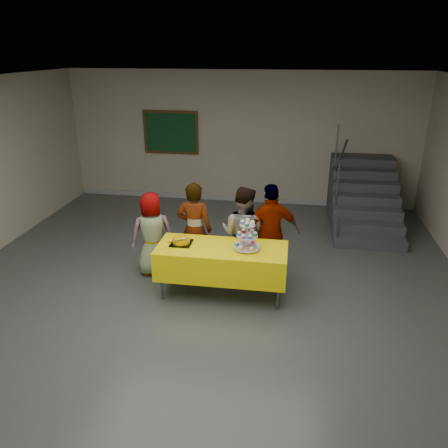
# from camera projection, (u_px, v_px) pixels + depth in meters

# --- Properties ---
(room_shell) EXTENTS (10.00, 10.04, 3.02)m
(room_shell) POSITION_uv_depth(u_px,v_px,m) (189.00, 166.00, 5.18)
(room_shell) COLOR #4C514C
(room_shell) RESTS_ON ground
(bake_table) EXTENTS (1.88, 0.78, 0.77)m
(bake_table) POSITION_uv_depth(u_px,v_px,m) (222.00, 260.00, 6.35)
(bake_table) COLOR #595960
(bake_table) RESTS_ON ground
(cupcake_stand) EXTENTS (0.38, 0.38, 0.44)m
(cupcake_stand) POSITION_uv_depth(u_px,v_px,m) (247.00, 238.00, 6.15)
(cupcake_stand) COLOR silver
(cupcake_stand) RESTS_ON bake_table
(bear_cake) EXTENTS (0.32, 0.36, 0.12)m
(bear_cake) POSITION_uv_depth(u_px,v_px,m) (181.00, 240.00, 6.36)
(bear_cake) COLOR black
(bear_cake) RESTS_ON bake_table
(schoolchild_a) EXTENTS (0.78, 0.66, 1.37)m
(schoolchild_a) POSITION_uv_depth(u_px,v_px,m) (152.00, 234.00, 6.94)
(schoolchild_a) COLOR slate
(schoolchild_a) RESTS_ON ground
(schoolchild_b) EXTENTS (0.58, 0.39, 1.55)m
(schoolchild_b) POSITION_uv_depth(u_px,v_px,m) (195.00, 230.00, 6.87)
(schoolchild_b) COLOR slate
(schoolchild_b) RESTS_ON ground
(schoolchild_c) EXTENTS (0.86, 0.75, 1.51)m
(schoolchild_c) POSITION_uv_depth(u_px,v_px,m) (243.00, 233.00, 6.78)
(schoolchild_c) COLOR slate
(schoolchild_c) RESTS_ON ground
(schoolchild_d) EXTENTS (0.99, 0.65, 1.56)m
(schoolchild_d) POSITION_uv_depth(u_px,v_px,m) (271.00, 233.00, 6.74)
(schoolchild_d) COLOR slate
(schoolchild_d) RESTS_ON ground
(staircase) EXTENTS (1.30, 2.40, 2.04)m
(staircase) POSITION_uv_depth(u_px,v_px,m) (362.00, 199.00, 9.16)
(staircase) COLOR #424447
(staircase) RESTS_ON ground
(noticeboard) EXTENTS (1.30, 0.05, 1.00)m
(noticeboard) POSITION_uv_depth(u_px,v_px,m) (171.00, 133.00, 10.15)
(noticeboard) COLOR #472B16
(noticeboard) RESTS_ON ground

